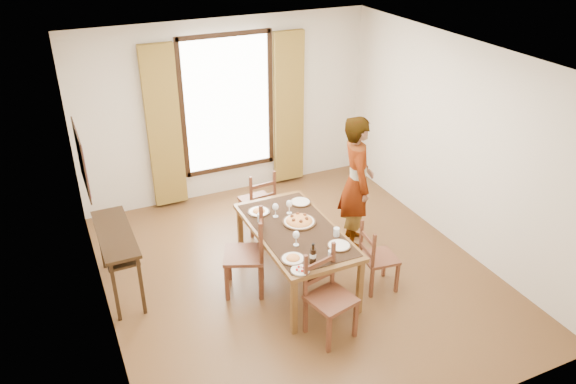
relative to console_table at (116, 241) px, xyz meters
name	(u,v)px	position (x,y,z in m)	size (l,w,h in m)	color
ground	(298,274)	(2.03, -0.60, -0.68)	(5.00, 5.00, 0.00)	#473216
room_shell	(294,158)	(2.03, -0.47, 0.86)	(4.60, 5.10, 2.74)	silver
console_table	(116,241)	(0.00, 0.00, 0.00)	(0.38, 1.20, 0.80)	black
dining_table	(296,234)	(1.94, -0.73, 0.01)	(0.93, 1.74, 0.76)	brown
chair_west	(247,256)	(1.36, -0.63, -0.20)	(0.60, 0.60, 1.04)	brown
chair_north	(258,202)	(1.99, 0.60, -0.25)	(0.45, 0.45, 0.93)	brown
chair_south	(329,298)	(1.87, -1.69, -0.22)	(0.53, 0.53, 0.99)	brown
chair_east	(377,259)	(2.77, -1.22, -0.28)	(0.42, 0.42, 0.87)	brown
man	(357,183)	(3.03, -0.25, 0.22)	(0.62, 0.76, 1.81)	#919599
plate_sw	(293,258)	(1.64, -1.28, 0.10)	(0.27, 0.27, 0.05)	silver
plate_se	(339,244)	(2.21, -1.26, 0.10)	(0.27, 0.27, 0.05)	silver
plate_nw	(259,211)	(1.69, -0.20, 0.10)	(0.27, 0.27, 0.05)	silver
plate_ne	(300,201)	(2.26, -0.19, 0.10)	(0.27, 0.27, 0.05)	silver
pasta_platter	(299,219)	(2.03, -0.62, 0.12)	(0.40, 0.40, 0.10)	#BC5418
caprese_plate	(300,269)	(1.63, -1.49, 0.09)	(0.20, 0.20, 0.04)	silver
wine_glass_a	(296,238)	(1.79, -1.04, 0.16)	(0.08, 0.08, 0.18)	white
wine_glass_b	(289,207)	(2.02, -0.37, 0.16)	(0.08, 0.08, 0.18)	white
wine_glass_c	(275,210)	(1.83, -0.38, 0.16)	(0.08, 0.08, 0.18)	white
tumbler_a	(336,232)	(2.29, -1.06, 0.12)	(0.07, 0.07, 0.10)	silver
tumbler_b	(260,218)	(1.63, -0.40, 0.12)	(0.07, 0.07, 0.10)	silver
tumbler_c	(331,255)	(2.02, -1.44, 0.12)	(0.07, 0.07, 0.10)	silver
wine_bottle	(313,253)	(1.81, -1.43, 0.20)	(0.07, 0.07, 0.25)	black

